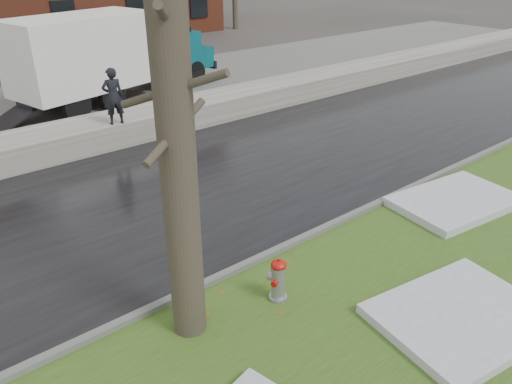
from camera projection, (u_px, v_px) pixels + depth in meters
ground at (330, 269)px, 9.18m from camera, size 120.00×120.00×0.00m
verge at (386, 302)px, 8.31m from camera, size 60.00×4.50×0.04m
road at (196, 186)px, 12.29m from camera, size 60.00×7.00×0.03m
parking_lot at (68, 107)px, 18.17m from camera, size 60.00×9.00×0.03m
curb at (293, 243)px, 9.84m from camera, size 60.00×0.15×0.14m
snowbank at (119, 128)px, 15.04m from camera, size 60.00×1.60×0.75m
fire_hydrant at (278, 278)px, 8.18m from camera, size 0.39×0.37×0.79m
tree at (176, 136)px, 6.34m from camera, size 1.23×1.41×6.23m
box_truck at (107, 55)px, 18.26m from camera, size 9.68×4.06×3.20m
worker at (113, 96)px, 13.92m from camera, size 0.64×0.49×1.60m
snow_patch_near at (462, 317)px, 7.84m from camera, size 2.88×2.38×0.16m
snow_patch_side at (455, 201)px, 11.32m from camera, size 3.01×2.16×0.18m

